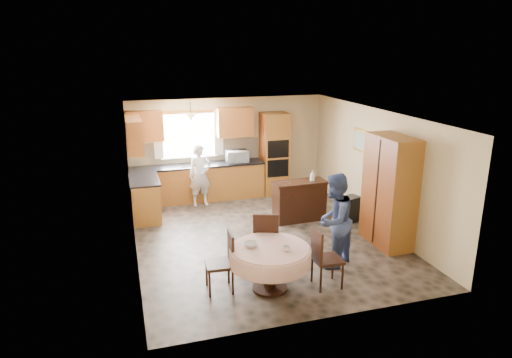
{
  "coord_description": "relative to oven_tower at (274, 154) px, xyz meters",
  "views": [
    {
      "loc": [
        -2.61,
        -8.17,
        3.75
      ],
      "look_at": [
        -0.06,
        0.3,
        1.15
      ],
      "focal_mm": 32.0,
      "sensor_mm": 36.0,
      "label": 1
    }
  ],
  "objects": [
    {
      "name": "floor",
      "position": [
        -1.15,
        -2.69,
        -1.06
      ],
      "size": [
        5.0,
        6.0,
        0.01
      ],
      "primitive_type": "cube",
      "color": "brown",
      "rests_on": "ground"
    },
    {
      "name": "ceiling",
      "position": [
        -1.15,
        -2.69,
        1.44
      ],
      "size": [
        5.0,
        6.0,
        0.01
      ],
      "primitive_type": "cube",
      "color": "white",
      "rests_on": "wall_back"
    },
    {
      "name": "wall_back",
      "position": [
        -1.15,
        0.31,
        0.19
      ],
      "size": [
        5.0,
        0.02,
        2.5
      ],
      "primitive_type": "cube",
      "color": "#CBB382",
      "rests_on": "floor"
    },
    {
      "name": "wall_front",
      "position": [
        -1.15,
        -5.69,
        0.19
      ],
      "size": [
        5.0,
        0.02,
        2.5
      ],
      "primitive_type": "cube",
      "color": "#CBB382",
      "rests_on": "floor"
    },
    {
      "name": "wall_left",
      "position": [
        -3.65,
        -2.69,
        0.19
      ],
      "size": [
        0.02,
        6.0,
        2.5
      ],
      "primitive_type": "cube",
      "color": "#CBB382",
      "rests_on": "floor"
    },
    {
      "name": "wall_right",
      "position": [
        1.35,
        -2.69,
        0.19
      ],
      "size": [
        0.02,
        6.0,
        2.5
      ],
      "primitive_type": "cube",
      "color": "#CBB382",
      "rests_on": "floor"
    },
    {
      "name": "window",
      "position": [
        -2.15,
        0.29,
        0.54
      ],
      "size": [
        1.4,
        0.03,
        1.1
      ],
      "primitive_type": "cube",
      "color": "white",
      "rests_on": "wall_back"
    },
    {
      "name": "curtain_left",
      "position": [
        -2.9,
        0.24,
        0.59
      ],
      "size": [
        0.22,
        0.02,
        1.15
      ],
      "primitive_type": "cube",
      "color": "white",
      "rests_on": "wall_back"
    },
    {
      "name": "curtain_right",
      "position": [
        -1.4,
        0.24,
        0.59
      ],
      "size": [
        0.22,
        0.02,
        1.15
      ],
      "primitive_type": "cube",
      "color": "white",
      "rests_on": "wall_back"
    },
    {
      "name": "base_cab_back",
      "position": [
        -2.0,
        0.01,
        -0.62
      ],
      "size": [
        3.3,
        0.6,
        0.88
      ],
      "primitive_type": "cube",
      "color": "#BB8431",
      "rests_on": "floor"
    },
    {
      "name": "counter_back",
      "position": [
        -2.0,
        0.01,
        -0.16
      ],
      "size": [
        3.3,
        0.64,
        0.04
      ],
      "primitive_type": "cube",
      "color": "black",
      "rests_on": "base_cab_back"
    },
    {
      "name": "base_cab_left",
      "position": [
        -3.35,
        -0.89,
        -0.62
      ],
      "size": [
        0.6,
        1.2,
        0.88
      ],
      "primitive_type": "cube",
      "color": "#BB8431",
      "rests_on": "floor"
    },
    {
      "name": "counter_left",
      "position": [
        -3.35,
        -0.89,
        -0.16
      ],
      "size": [
        0.64,
        1.2,
        0.04
      ],
      "primitive_type": "cube",
      "color": "black",
      "rests_on": "base_cab_left"
    },
    {
      "name": "backsplash",
      "position": [
        -2.0,
        0.3,
        0.12
      ],
      "size": [
        3.3,
        0.02,
        0.55
      ],
      "primitive_type": "cube",
      "color": "beige",
      "rests_on": "wall_back"
    },
    {
      "name": "wall_cab_left",
      "position": [
        -3.2,
        0.15,
        0.85
      ],
      "size": [
        0.85,
        0.33,
        0.72
      ],
      "primitive_type": "cube",
      "color": "#CA7432",
      "rests_on": "wall_back"
    },
    {
      "name": "wall_cab_right",
      "position": [
        -1.0,
        0.15,
        0.85
      ],
      "size": [
        0.9,
        0.33,
        0.72
      ],
      "primitive_type": "cube",
      "color": "#CA7432",
      "rests_on": "wall_back"
    },
    {
      "name": "wall_cab_side",
      "position": [
        -3.48,
        -0.89,
        0.85
      ],
      "size": [
        0.33,
        1.2,
        0.72
      ],
      "primitive_type": "cube",
      "color": "#CA7432",
      "rests_on": "wall_left"
    },
    {
      "name": "oven_tower",
      "position": [
        0.0,
        0.0,
        0.0
      ],
      "size": [
        0.66,
        0.62,
        2.12
      ],
      "primitive_type": "cube",
      "color": "#BB8431",
      "rests_on": "floor"
    },
    {
      "name": "oven_upper",
      "position": [
        0.0,
        -0.31,
        0.19
      ],
      "size": [
        0.56,
        0.01,
        0.45
      ],
      "primitive_type": "cube",
      "color": "black",
      "rests_on": "oven_tower"
    },
    {
      "name": "oven_lower",
      "position": [
        0.0,
        -0.31,
        -0.31
      ],
      "size": [
        0.56,
        0.01,
        0.45
      ],
      "primitive_type": "cube",
      "color": "black",
      "rests_on": "oven_tower"
    },
    {
      "name": "pendant",
      "position": [
        -2.15,
        -0.19,
        1.06
      ],
      "size": [
        0.36,
        0.36,
        0.18
      ],
      "primitive_type": "cone",
      "rotation": [
        3.14,
        0.0,
        0.0
      ],
      "color": "beige",
      "rests_on": "ceiling"
    },
    {
      "name": "sideboard",
      "position": [
        -0.09,
        -2.01,
        -0.64
      ],
      "size": [
        1.19,
        0.52,
        0.84
      ],
      "primitive_type": "cube",
      "rotation": [
        0.0,
        0.0,
        0.03
      ],
      "color": "#32190D",
      "rests_on": "floor"
    },
    {
      "name": "space_heater",
      "position": [
        0.95,
        -2.4,
        -0.78
      ],
      "size": [
        0.48,
        0.4,
        0.57
      ],
      "primitive_type": "cube",
      "rotation": [
        0.0,
        0.0,
        0.31
      ],
      "color": "black",
      "rests_on": "floor"
    },
    {
      "name": "cupboard",
      "position": [
        1.07,
        -3.66,
        0.01
      ],
      "size": [
        0.56,
        1.12,
        2.14
      ],
      "primitive_type": "cube",
      "color": "#BB8431",
      "rests_on": "floor"
    },
    {
      "name": "dining_table",
      "position": [
        -1.67,
        -4.68,
        -0.49
      ],
      "size": [
        1.28,
        1.28,
        0.73
      ],
      "color": "#32190D",
      "rests_on": "floor"
    },
    {
      "name": "chair_left",
      "position": [
        -2.37,
        -4.49,
        -0.52
      ],
      "size": [
        0.44,
        0.44,
        0.97
      ],
      "rotation": [
        0.0,
        0.0,
        -1.63
      ],
      "color": "#32190D",
      "rests_on": "floor"
    },
    {
      "name": "chair_back",
      "position": [
        -1.51,
        -3.99,
        -0.48
      ],
      "size": [
        0.58,
        0.58,
        1.04
      ],
      "rotation": [
        0.0,
        0.0,
        2.8
      ],
      "color": "#32190D",
      "rests_on": "floor"
    },
    {
      "name": "chair_right",
      "position": [
        -0.83,
        -4.84,
        -0.51
      ],
      "size": [
        0.44,
        0.44,
        0.99
      ],
      "rotation": [
        0.0,
        0.0,
        1.54
      ],
      "color": "#32190D",
      "rests_on": "floor"
    },
    {
      "name": "framed_picture",
      "position": [
        1.32,
        -2.03,
        0.67
      ],
      "size": [
        0.06,
        0.59,
        0.49
      ],
      "color": "gold",
      "rests_on": "wall_right"
    },
    {
      "name": "microwave",
      "position": [
        -1.0,
        -0.04,
        0.01
      ],
      "size": [
        0.54,
        0.37,
        0.3
      ],
      "primitive_type": "imported",
      "rotation": [
        0.0,
        0.0,
        0.0
      ],
      "color": "silver",
      "rests_on": "counter_back"
    },
    {
      "name": "person_sink",
      "position": [
        -2.01,
        -0.39,
        -0.31
      ],
      "size": [
        0.58,
        0.41,
        1.5
      ],
      "primitive_type": "imported",
      "rotation": [
        0.0,
        0.0,
        0.1
      ],
      "color": "silver",
      "rests_on": "floor"
    },
    {
      "name": "person_dining",
      "position": [
        -0.35,
        -4.21,
        -0.22
      ],
      "size": [
        1.04,
        1.0,
        1.68
      ],
      "primitive_type": "imported",
      "rotation": [
        0.0,
        0.0,
        3.78
      ],
      "color": "#374778",
      "rests_on": "floor"
    },
    {
      "name": "bowl_sideboard",
      "position": [
        -0.45,
        -2.01,
        -0.19
      ],
      "size": [
        0.3,
        0.3,
        0.06
      ],
      "primitive_type": "imported",
      "rotation": [
        0.0,
        0.0,
        0.4
      ],
      "color": "#B2B2B2",
      "rests_on": "sideboard"
    },
    {
      "name": "bottle_sideboard",
      "position": [
        0.2,
        -2.01,
        -0.08
      ],
      "size": [
        0.14,
        0.14,
        0.28
      ],
      "primitive_type": "imported",
      "rotation": [
        0.0,
        0.0,
        -0.4
      ],
      "color": "silver",
      "rests_on": "sideboard"
    },
    {
      "name": "cup_table",
      "position": [
        -1.48,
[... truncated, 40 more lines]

